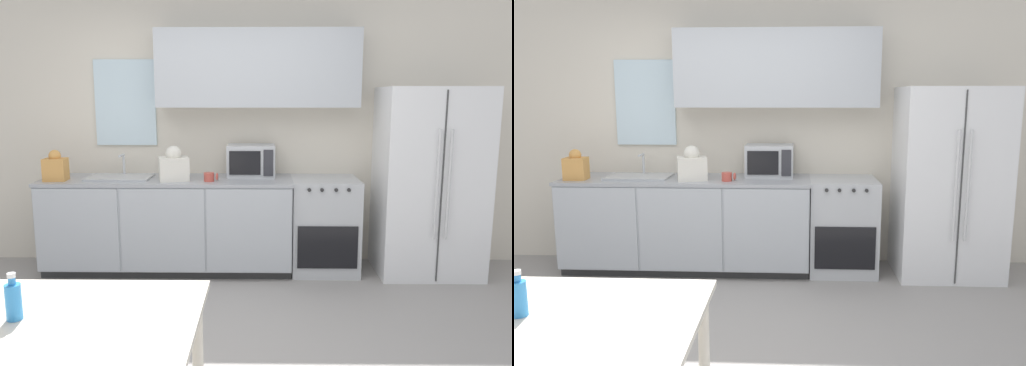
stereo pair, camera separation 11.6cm
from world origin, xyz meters
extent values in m
plane|color=gray|center=(0.00, 0.00, 0.00)|extent=(12.00, 12.00, 0.00)
cube|color=beige|center=(0.00, 1.97, 1.35)|extent=(12.00, 0.06, 2.70)
cube|color=silver|center=(-0.93, 1.93, 1.59)|extent=(0.59, 0.04, 0.83)
cube|color=#B2B7BC|center=(0.38, 1.78, 1.91)|extent=(1.89, 0.32, 0.71)
cube|color=#333333|center=(-0.47, 1.65, 0.04)|extent=(2.31, 0.58, 0.08)
cube|color=#B2B7BC|center=(-0.47, 1.62, 0.47)|extent=(2.31, 0.64, 0.78)
cube|color=#B2B7BC|center=(-1.24, 1.29, 0.47)|extent=(0.75, 0.01, 0.76)
cube|color=#B2B7BC|center=(-0.47, 1.29, 0.47)|extent=(0.75, 0.01, 0.76)
cube|color=#B2B7BC|center=(0.30, 1.29, 0.47)|extent=(0.75, 0.01, 0.76)
cube|color=#9EA0A5|center=(-0.47, 1.62, 0.88)|extent=(2.34, 0.66, 0.03)
cube|color=#B7BABC|center=(1.01, 1.64, 0.45)|extent=(0.62, 0.60, 0.89)
cube|color=black|center=(1.01, 1.33, 0.31)|extent=(0.54, 0.01, 0.39)
cylinder|color=#262626|center=(0.83, 1.32, 0.84)|extent=(0.03, 0.02, 0.03)
cylinder|color=#262626|center=(0.95, 1.32, 0.84)|extent=(0.03, 0.02, 0.03)
cylinder|color=#262626|center=(1.07, 1.32, 0.84)|extent=(0.03, 0.02, 0.03)
cylinder|color=#262626|center=(1.18, 1.32, 0.84)|extent=(0.03, 0.02, 0.03)
cube|color=white|center=(1.97, 1.60, 0.87)|extent=(0.93, 0.69, 1.74)
cube|color=#3F3F3F|center=(1.97, 1.25, 0.87)|extent=(0.01, 0.01, 1.68)
cylinder|color=silver|center=(1.92, 1.22, 0.91)|extent=(0.02, 0.02, 0.96)
cylinder|color=silver|center=(2.02, 1.22, 0.91)|extent=(0.02, 0.02, 0.96)
cube|color=#B7BABC|center=(-0.93, 1.62, 0.90)|extent=(0.59, 0.38, 0.02)
cylinder|color=silver|center=(-0.93, 1.77, 1.01)|extent=(0.02, 0.02, 0.20)
cylinder|color=silver|center=(-0.93, 1.70, 1.10)|extent=(0.02, 0.14, 0.02)
cube|color=#B7BABC|center=(0.31, 1.75, 1.05)|extent=(0.45, 0.32, 0.31)
cube|color=black|center=(0.26, 1.58, 1.05)|extent=(0.29, 0.01, 0.22)
cube|color=#2D2D33|center=(0.47, 1.58, 1.05)|extent=(0.09, 0.01, 0.25)
cylinder|color=#BF4C3F|center=(-0.07, 1.46, 0.93)|extent=(0.09, 0.09, 0.08)
torus|color=#BF4C3F|center=(0.01, 1.46, 0.94)|extent=(0.02, 0.07, 0.07)
cube|color=silver|center=(-0.40, 1.52, 1.00)|extent=(0.31, 0.29, 0.21)
sphere|color=silver|center=(-0.40, 1.52, 1.14)|extent=(0.18, 0.18, 0.15)
cube|color=#DB994C|center=(-1.48, 1.49, 1.00)|extent=(0.21, 0.18, 0.20)
sphere|color=#DB994C|center=(-1.48, 1.49, 1.12)|extent=(0.11, 0.11, 0.11)
cube|color=beige|center=(-0.47, -1.08, 0.74)|extent=(1.26, 0.87, 0.03)
cylinder|color=beige|center=(0.10, -0.71, 0.36)|extent=(0.06, 0.06, 0.73)
cylinder|color=#338CD8|center=(-0.59, -1.10, 0.83)|extent=(0.06, 0.06, 0.15)
cylinder|color=#338CD8|center=(-0.59, -1.10, 0.92)|extent=(0.03, 0.03, 0.03)
cylinder|color=white|center=(-0.59, -1.10, 0.95)|extent=(0.03, 0.03, 0.02)
camera|label=1|loc=(0.42, -3.00, 1.66)|focal=35.00mm
camera|label=2|loc=(0.54, -3.00, 1.66)|focal=35.00mm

